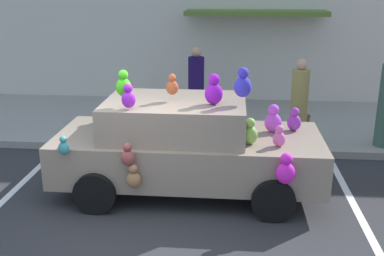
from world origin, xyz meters
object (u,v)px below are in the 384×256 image
Objects in this scene: plush_covered_car at (185,145)px; pedestrian_by_lamp at (196,83)px; teddy_bear_on_sidewalk at (304,128)px; pedestrian_near_shopfront at (299,105)px.

plush_covered_car is 4.17m from pedestrian_by_lamp.
plush_covered_car is at bearing -134.14° from teddy_bear_on_sidewalk.
pedestrian_by_lamp is (-2.40, 1.86, 0.50)m from teddy_bear_on_sidewalk.
teddy_bear_on_sidewalk is 0.59m from pedestrian_near_shopfront.
teddy_bear_on_sidewalk is at bearing -37.72° from pedestrian_by_lamp.
pedestrian_by_lamp is (-0.17, 4.16, 0.10)m from plush_covered_car.
plush_covered_car is at bearing -134.22° from pedestrian_near_shopfront.
pedestrian_near_shopfront is at bearing 45.78° from plush_covered_car.
teddy_bear_on_sidewalk is at bearing 46.98° from pedestrian_near_shopfront.
pedestrian_by_lamp is (-2.24, 2.03, -0.04)m from pedestrian_near_shopfront.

